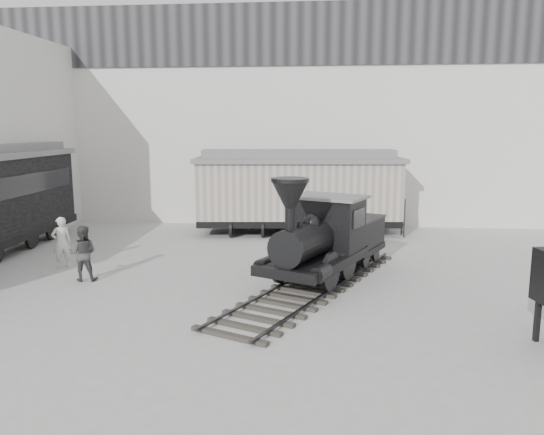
# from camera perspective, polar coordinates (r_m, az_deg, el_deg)

# --- Properties ---
(ground) EXTENTS (90.00, 90.00, 0.00)m
(ground) POSITION_cam_1_polar(r_m,az_deg,el_deg) (14.23, -2.38, -10.90)
(ground) COLOR #9E9E9B
(north_wall) EXTENTS (34.00, 2.51, 11.00)m
(north_wall) POSITION_cam_1_polar(r_m,az_deg,el_deg) (28.25, 1.73, 10.80)
(north_wall) COLOR silver
(north_wall) RESTS_ON ground
(locomotive) EXTENTS (6.05, 9.93, 3.51)m
(locomotive) POSITION_cam_1_polar(r_m,az_deg,el_deg) (17.31, 5.55, -2.73)
(locomotive) COLOR black
(locomotive) RESTS_ON ground
(boxcar) EXTENTS (9.95, 3.92, 3.98)m
(boxcar) POSITION_cam_1_polar(r_m,az_deg,el_deg) (25.10, 2.86, 3.00)
(boxcar) COLOR black
(boxcar) RESTS_ON ground
(visitor_a) EXTENTS (0.80, 0.78, 1.86)m
(visitor_a) POSITION_cam_1_polar(r_m,az_deg,el_deg) (20.46, -21.70, -2.50)
(visitor_a) COLOR silver
(visitor_a) RESTS_ON ground
(visitor_b) EXTENTS (0.99, 0.83, 1.84)m
(visitor_b) POSITION_cam_1_polar(r_m,az_deg,el_deg) (18.51, -19.67, -3.63)
(visitor_b) COLOR #3F3F3F
(visitor_b) RESTS_ON ground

